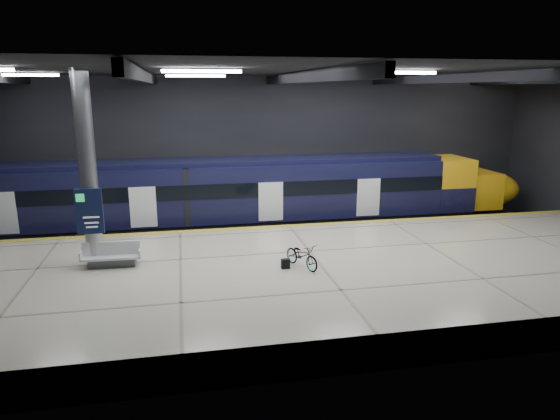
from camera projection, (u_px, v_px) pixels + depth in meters
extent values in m
plane|color=black|center=(303.00, 269.00, 20.87)|extent=(30.00, 30.00, 0.00)
cube|color=black|center=(269.00, 151.00, 27.54)|extent=(30.00, 0.10, 8.00)
cube|color=black|center=(382.00, 227.00, 12.30)|extent=(30.00, 0.10, 8.00)
cube|color=black|center=(305.00, 70.00, 18.97)|extent=(30.00, 16.00, 0.10)
cube|color=black|center=(143.00, 76.00, 17.89)|extent=(0.25, 16.00, 0.40)
cube|color=black|center=(305.00, 77.00, 19.03)|extent=(0.25, 16.00, 0.40)
cube|color=black|center=(449.00, 78.00, 20.17)|extent=(0.25, 16.00, 0.40)
cube|color=white|center=(202.00, 71.00, 16.34)|extent=(2.60, 0.18, 0.10)
cube|color=white|center=(401.00, 73.00, 17.67)|extent=(2.60, 0.18, 0.10)
cube|color=white|center=(25.00, 75.00, 20.72)|extent=(2.60, 0.18, 0.10)
cube|color=white|center=(196.00, 76.00, 22.05)|extent=(2.60, 0.18, 0.10)
cube|color=white|center=(347.00, 77.00, 23.39)|extent=(2.60, 0.18, 0.10)
cube|color=white|center=(481.00, 77.00, 24.72)|extent=(2.60, 0.18, 0.10)
cube|color=beige|center=(319.00, 278.00, 18.35)|extent=(30.00, 11.00, 1.10)
cube|color=gold|center=(289.00, 226.00, 23.23)|extent=(30.00, 0.40, 0.01)
cube|color=gray|center=(281.00, 235.00, 25.40)|extent=(30.00, 0.08, 0.16)
cube|color=gray|center=(275.00, 227.00, 26.77)|extent=(30.00, 0.08, 0.16)
cube|color=black|center=(208.00, 226.00, 25.29)|extent=(24.00, 2.58, 0.80)
cube|color=black|center=(207.00, 192.00, 24.87)|extent=(24.00, 2.80, 2.75)
cube|color=black|center=(206.00, 162.00, 24.51)|extent=(24.00, 2.30, 0.24)
cube|color=black|center=(208.00, 192.00, 23.46)|extent=(24.00, 0.04, 0.70)
cube|color=white|center=(271.00, 202.00, 24.17)|extent=(1.20, 0.05, 1.90)
cube|color=#F7B014|center=(445.00, 182.00, 27.34)|extent=(2.00, 2.80, 2.75)
ellipsoid|color=#F7B014|center=(487.00, 189.00, 27.95)|extent=(3.60, 2.52, 1.90)
cube|color=black|center=(451.00, 179.00, 27.35)|extent=(1.60, 2.38, 0.80)
cube|color=#595B60|center=(113.00, 262.00, 17.95)|extent=(1.64, 0.58, 0.30)
cube|color=silver|center=(112.00, 256.00, 17.90)|extent=(2.05, 0.95, 0.08)
cube|color=silver|center=(111.00, 248.00, 17.83)|extent=(2.02, 0.17, 0.50)
cube|color=silver|center=(82.00, 254.00, 17.72)|extent=(0.10, 0.86, 0.30)
cube|color=silver|center=(141.00, 251.00, 18.02)|extent=(0.10, 0.86, 0.30)
imported|color=#99999E|center=(302.00, 255.00, 17.76)|extent=(1.27, 1.79, 0.90)
cube|color=black|center=(285.00, 264.00, 17.71)|extent=(0.31, 0.19, 0.35)
cylinder|color=#9EA0A5|center=(88.00, 171.00, 17.32)|extent=(0.60, 0.60, 6.90)
cube|color=#0F1738|center=(89.00, 211.00, 17.24)|extent=(0.90, 0.12, 1.60)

